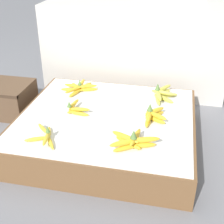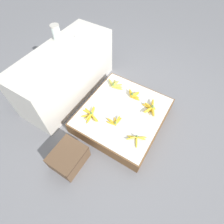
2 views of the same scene
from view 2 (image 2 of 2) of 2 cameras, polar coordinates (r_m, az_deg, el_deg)
name	(u,v)px [view 2 (image 2 of 2)]	position (r m, az deg, el deg)	size (l,w,h in m)	color
ground_plane	(122,119)	(2.36, 3.35, -2.41)	(10.00, 10.00, 0.00)	slate
display_platform	(123,115)	(2.28, 3.47, -1.11)	(1.07, 0.99, 0.19)	brown
back_vendor_table	(66,73)	(2.50, -14.75, 12.07)	(1.46, 0.57, 0.70)	beige
wooden_crate	(69,157)	(2.05, -13.98, -14.22)	(0.37, 0.32, 0.22)	brown
banana_bunch_front_left	(137,138)	(1.99, 8.02, -8.53)	(0.19, 0.21, 0.08)	gold
banana_bunch_front_midleft	(151,108)	(2.24, 12.60, 1.32)	(0.27, 0.22, 0.11)	gold
banana_bunch_middle_left	(115,121)	(2.09, 0.89, -3.02)	(0.16, 0.16, 0.08)	gold
banana_bunch_middle_midleft	(133,95)	(2.34, 6.98, 5.57)	(0.14, 0.21, 0.10)	gold
banana_bunch_back_left	(91,114)	(2.16, -7.00, -0.81)	(0.26, 0.27, 0.09)	gold
banana_bunch_back_midleft	(115,85)	(2.46, 0.87, 8.89)	(0.18, 0.27, 0.10)	gold
glass_jar	(56,32)	(2.47, -17.83, 23.64)	(0.11, 0.11, 0.18)	silver
foam_tray_white	(86,35)	(2.49, -8.53, 23.57)	(0.21, 0.21, 0.02)	white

